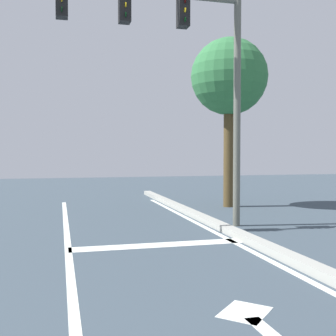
% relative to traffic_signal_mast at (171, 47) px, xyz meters
% --- Properties ---
extents(lane_line_center, '(0.12, 20.00, 0.01)m').
position_rel_traffic_signal_mast_xyz_m(lane_line_center, '(-2.23, -4.40, -3.95)').
color(lane_line_center, silver).
rests_on(lane_line_center, ground).
extents(lane_line_curbside, '(0.12, 20.00, 0.01)m').
position_rel_traffic_signal_mast_xyz_m(lane_line_curbside, '(0.78, -4.40, -3.95)').
color(lane_line_curbside, silver).
rests_on(lane_line_curbside, ground).
extents(stop_bar, '(3.15, 0.40, 0.01)m').
position_rel_traffic_signal_mast_xyz_m(stop_bar, '(-0.65, -1.50, -3.95)').
color(stop_bar, silver).
rests_on(stop_bar, ground).
extents(lane_arrow_head, '(0.71, 0.71, 0.01)m').
position_rel_traffic_signal_mast_xyz_m(lane_arrow_head, '(-0.49, -4.82, -3.95)').
color(lane_arrow_head, silver).
rests_on(lane_arrow_head, ground).
extents(traffic_signal_mast, '(5.18, 0.34, 5.25)m').
position_rel_traffic_signal_mast_xyz_m(traffic_signal_mast, '(0.00, 0.00, 0.00)').
color(traffic_signal_mast, '#5F6157').
rests_on(traffic_signal_mast, ground).
extents(roadside_tree, '(2.34, 2.34, 5.16)m').
position_rel_traffic_signal_mast_xyz_m(roadside_tree, '(2.68, 3.19, -0.02)').
color(roadside_tree, '#4F3E22').
rests_on(roadside_tree, ground).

